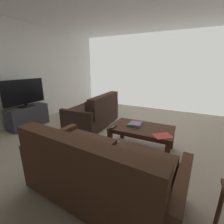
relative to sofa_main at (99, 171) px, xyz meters
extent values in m
cube|color=tan|center=(0.30, -1.42, -0.37)|extent=(5.56, 5.76, 0.01)
cube|color=white|center=(3.08, -1.42, 0.89)|extent=(0.12, 5.76, 2.50)
cylinder|color=black|center=(-0.71, -0.37, -0.33)|extent=(0.05, 0.05, 0.06)
cylinder|color=black|center=(0.64, -0.47, -0.33)|extent=(0.05, 0.05, 0.06)
cylinder|color=black|center=(0.70, 0.24, -0.33)|extent=(0.05, 0.05, 0.06)
cube|color=#472B1C|center=(0.00, -0.07, -0.11)|extent=(1.57, 0.94, 0.38)
cube|color=#472B1C|center=(-0.38, -0.06, 0.13)|extent=(0.76, 0.78, 0.10)
cube|color=#472B1C|center=(0.37, -0.11, 0.13)|extent=(0.76, 0.78, 0.10)
cube|color=#472B1C|center=(0.02, 0.29, 0.26)|extent=(1.52, 0.29, 0.46)
cube|color=#472B1C|center=(-0.36, 0.21, 0.26)|extent=(0.69, 0.17, 0.33)
cube|color=#472B1C|center=(0.39, 0.15, 0.26)|extent=(0.69, 0.17, 0.33)
cube|color=#472B1C|center=(-0.81, -0.01, -0.04)|extent=(0.16, 0.84, 0.54)
cube|color=#472B1C|center=(0.80, -0.13, -0.04)|extent=(0.16, 0.84, 0.54)
cylinder|color=black|center=(1.71, -2.39, -0.33)|extent=(0.05, 0.05, 0.06)
cylinder|color=black|center=(1.66, -1.33, -0.33)|extent=(0.05, 0.05, 0.06)
cylinder|color=black|center=(1.02, -2.42, -0.33)|extent=(0.05, 0.05, 0.06)
cylinder|color=black|center=(0.97, -1.37, -0.33)|extent=(0.05, 0.05, 0.06)
cube|color=#33231C|center=(1.34, -1.88, -0.13)|extent=(0.86, 1.25, 0.35)
cube|color=#33231C|center=(1.38, -2.18, 0.09)|extent=(0.73, 0.60, 0.10)
cube|color=#33231C|center=(1.35, -1.57, 0.09)|extent=(0.73, 0.60, 0.10)
cube|color=#33231C|center=(1.00, -1.89, 0.22)|extent=(0.24, 1.22, 0.45)
cube|color=#33231C|center=(1.12, -2.19, 0.22)|extent=(0.15, 0.55, 0.32)
cube|color=#33231C|center=(1.09, -1.58, 0.22)|extent=(0.15, 0.55, 0.32)
cube|color=#33231C|center=(1.37, -2.53, -0.06)|extent=(0.81, 0.14, 0.51)
cube|color=#33231C|center=(1.31, -1.22, -0.06)|extent=(0.81, 0.14, 0.51)
cube|color=#3D2316|center=(-0.10, -1.27, 0.05)|extent=(1.06, 0.65, 0.04)
cube|color=#3D2316|center=(-0.10, -1.27, 0.00)|extent=(0.97, 0.58, 0.05)
cube|color=#3D2316|center=(-0.58, -1.55, -0.17)|extent=(0.07, 0.07, 0.39)
cube|color=#3D2316|center=(0.38, -1.55, -0.17)|extent=(0.07, 0.07, 0.39)
cube|color=#3D2316|center=(-0.58, -0.99, -0.17)|extent=(0.07, 0.07, 0.39)
cube|color=#3D2316|center=(0.38, -0.99, -0.17)|extent=(0.07, 0.07, 0.39)
cylinder|color=brown|center=(-1.12, -0.14, -0.10)|extent=(0.04, 0.04, 0.53)
cube|color=#38383D|center=(2.71, -1.09, -0.10)|extent=(0.41, 0.94, 0.52)
cube|color=black|center=(2.81, -1.10, -0.10)|extent=(0.05, 0.78, 0.31)
cube|color=black|center=(2.73, -1.07, -0.10)|extent=(0.21, 0.25, 0.06)
cube|color=black|center=(2.71, -1.09, 0.17)|extent=(0.21, 0.33, 0.02)
cube|color=black|center=(2.71, -1.09, 0.21)|extent=(0.04, 0.06, 0.06)
cube|color=black|center=(2.71, -1.09, 0.51)|extent=(0.08, 1.00, 0.58)
cube|color=#194C23|center=(2.73, -1.09, 0.51)|extent=(0.05, 0.97, 0.55)
cube|color=#337F51|center=(0.04, -1.29, 0.08)|extent=(0.23, 0.24, 0.03)
cube|color=#996699|center=(0.02, -1.28, 0.11)|extent=(0.21, 0.24, 0.02)
cube|color=black|center=(0.34, -1.02, 0.08)|extent=(0.06, 0.16, 0.02)
cube|color=#59595B|center=(0.34, -1.02, 0.09)|extent=(0.04, 0.11, 0.00)
cube|color=#C63833|center=(-0.48, -1.07, 0.07)|extent=(0.34, 0.33, 0.01)
camera|label=1|loc=(-0.77, 1.21, 1.09)|focal=24.92mm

